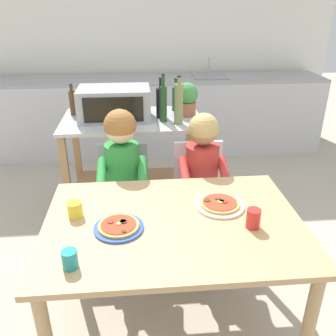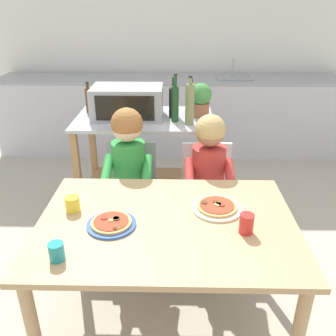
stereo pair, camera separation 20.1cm
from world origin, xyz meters
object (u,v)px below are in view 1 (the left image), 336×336
at_px(bottle_slim_sauce, 163,103).
at_px(drinking_cup_yellow, 75,209).
at_px(dining_table, 173,236).
at_px(child_in_green_shirt, 122,171).
at_px(pizza_plate_cream, 220,204).
at_px(toaster_oven, 114,104).
at_px(dining_chair_right, 199,191).
at_px(child_in_red_shirt, 203,173).
at_px(bottle_brown_beer, 161,102).
at_px(bottle_squat_spirits, 73,102).
at_px(drinking_cup_red, 253,218).
at_px(kitchen_island_cart, 133,153).
at_px(pizza_plate_blue_rimmed, 119,227).
at_px(bottle_tall_green_wine, 176,98).
at_px(potted_herb_plant, 187,98).
at_px(drinking_cup_teal, 70,259).
at_px(dining_chair_left, 125,194).
at_px(bottle_clear_vinegar, 179,103).

distance_m(bottle_slim_sauce, drinking_cup_yellow, 1.15).
relative_size(dining_table, child_in_green_shirt, 1.18).
height_order(bottle_slim_sauce, pizza_plate_cream, bottle_slim_sauce).
bearing_deg(pizza_plate_cream, toaster_oven, 119.10).
bearing_deg(pizza_plate_cream, child_in_green_shirt, 136.69).
xyz_separation_m(dining_chair_right, child_in_red_shirt, (0.00, -0.12, 0.20)).
distance_m(bottle_brown_beer, dining_table, 1.24).
xyz_separation_m(bottle_squat_spirits, drinking_cup_red, (1.03, -1.40, -0.22)).
relative_size(child_in_green_shirt, child_in_red_shirt, 1.03).
bearing_deg(bottle_slim_sauce, kitchen_island_cart, 158.95).
bearing_deg(pizza_plate_blue_rimmed, toaster_oven, 92.66).
distance_m(bottle_tall_green_wine, child_in_red_shirt, 0.82).
bearing_deg(potted_herb_plant, bottle_tall_green_wine, 116.57).
xyz_separation_m(pizza_plate_blue_rimmed, drinking_cup_teal, (-0.19, -0.26, 0.03)).
xyz_separation_m(bottle_slim_sauce, drinking_cup_yellow, (-0.53, -0.99, -0.27)).
xyz_separation_m(dining_table, dining_chair_left, (-0.27, 0.73, -0.15)).
relative_size(child_in_green_shirt, drinking_cup_yellow, 13.66).
xyz_separation_m(child_in_green_shirt, pizza_plate_blue_rimmed, (0.00, -0.66, 0.02)).
distance_m(potted_herb_plant, drinking_cup_yellow, 1.37).
bearing_deg(dining_chair_left, bottle_clear_vinegar, 34.74).
bearing_deg(dining_chair_left, pizza_plate_blue_rimmed, -89.99).
bearing_deg(bottle_squat_spirits, dining_chair_right, -32.78).
bearing_deg(bottle_squat_spirits, dining_chair_left, -56.33).
distance_m(potted_herb_plant, drinking_cup_teal, 1.69).
height_order(pizza_plate_cream, drinking_cup_yellow, drinking_cup_yellow).
bearing_deg(drinking_cup_red, bottle_tall_green_wine, 98.53).
relative_size(toaster_oven, child_in_green_shirt, 0.49).
bearing_deg(pizza_plate_blue_rimmed, dining_chair_right, 55.23).
distance_m(bottle_squat_spirits, bottle_brown_beer, 0.69).
bearing_deg(bottle_brown_beer, child_in_red_shirt, -67.90).
height_order(potted_herb_plant, pizza_plate_cream, potted_herb_plant).
distance_m(bottle_squat_spirits, dining_table, 1.51).
height_order(toaster_oven, dining_chair_left, toaster_oven).
relative_size(bottle_tall_green_wine, drinking_cup_red, 2.64).
distance_m(dining_chair_left, child_in_green_shirt, 0.26).
bearing_deg(dining_table, child_in_green_shirt, 113.66).
relative_size(dining_chair_right, pizza_plate_cream, 3.07).
bearing_deg(potted_herb_plant, bottle_slim_sauce, -143.99).
height_order(bottle_squat_spirits, child_in_red_shirt, bottle_squat_spirits).
distance_m(bottle_clear_vinegar, bottle_slim_sauce, 0.12).
relative_size(dining_chair_right, drinking_cup_yellow, 10.18).
bearing_deg(dining_chair_left, bottle_brown_beer, 56.75).
bearing_deg(pizza_plate_cream, bottle_slim_sauce, 103.18).
height_order(potted_herb_plant, pizza_plate_blue_rimmed, potted_herb_plant).
xyz_separation_m(toaster_oven, bottle_squat_spirits, (-0.33, 0.14, -0.02)).
height_order(kitchen_island_cart, child_in_green_shirt, child_in_green_shirt).
distance_m(child_in_green_shirt, drinking_cup_red, 0.96).
xyz_separation_m(potted_herb_plant, pizza_plate_blue_rimmed, (-0.50, -1.26, -0.29)).
bearing_deg(toaster_oven, child_in_red_shirt, -44.10).
bearing_deg(dining_chair_left, drinking_cup_teal, -100.38).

